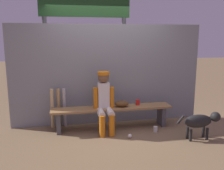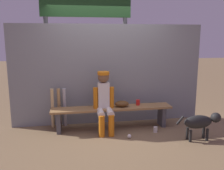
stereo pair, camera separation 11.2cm
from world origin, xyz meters
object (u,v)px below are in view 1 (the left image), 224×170
object	(u,v)px
dugout_bench	(112,112)
scoreboard	(88,9)
bat_wood_natural	(52,109)
player_seated	(105,100)
bat_wood_tan	(59,108)
dog	(201,121)
cup_on_bench	(138,102)
cup_on_ground	(155,129)
bat_aluminum_silver	(64,108)
baseball	(130,136)
baseball_glove	(122,104)

from	to	relation	value
dugout_bench	scoreboard	distance (m)	2.36
dugout_bench	bat_wood_natural	size ratio (longest dim) A/B	2.92
player_seated	bat_wood_tan	size ratio (longest dim) A/B	1.44
player_seated	dog	size ratio (longest dim) A/B	1.38
player_seated	cup_on_bench	world-z (taller)	player_seated
scoreboard	bat_wood_natural	bearing A→B (deg)	-134.50
bat_wood_tan	cup_on_ground	bearing A→B (deg)	-19.52
bat_aluminum_silver	cup_on_ground	distance (m)	1.87
cup_on_bench	bat_wood_tan	bearing A→B (deg)	171.37
bat_aluminum_silver	cup_on_bench	size ratio (longest dim) A/B	7.31
player_seated	cup_on_ground	world-z (taller)	player_seated
baseball	scoreboard	bearing A→B (deg)	109.71
bat_aluminum_silver	cup_on_bench	bearing A→B (deg)	-8.59
bat_wood_natural	baseball	world-z (taller)	bat_wood_natural
bat_wood_tan	dog	size ratio (longest dim) A/B	0.96
baseball	dugout_bench	bearing A→B (deg)	113.22
baseball	cup_on_bench	distance (m)	0.82
bat_wood_tan	baseball	xyz separation A→B (m)	(1.27, -0.84, -0.37)
cup_on_ground	cup_on_bench	size ratio (longest dim) A/B	1.00
player_seated	cup_on_ground	xyz separation A→B (m)	(0.96, -0.24, -0.58)
baseball_glove	bat_aluminum_silver	size ratio (longest dim) A/B	0.35
dugout_bench	scoreboard	world-z (taller)	scoreboard
player_seated	scoreboard	world-z (taller)	scoreboard
bat_aluminum_silver	bat_wood_natural	size ratio (longest dim) A/B	0.98
bat_wood_natural	bat_aluminum_silver	bearing A→B (deg)	14.19
dugout_bench	bat_wood_natural	bearing A→B (deg)	169.17
baseball	dog	distance (m)	1.30
bat_wood_natural	cup_on_bench	size ratio (longest dim) A/B	7.48
baseball_glove	bat_aluminum_silver	distance (m)	1.17
dugout_bench	baseball	size ratio (longest dim) A/B	32.46
bat_aluminum_silver	baseball	xyz separation A→B (m)	(1.16, -0.82, -0.37)
bat_wood_tan	cup_on_ground	world-z (taller)	bat_wood_tan
baseball_glove	baseball	bearing A→B (deg)	-87.04
baseball_glove	dog	distance (m)	1.52
bat_aluminum_silver	scoreboard	xyz separation A→B (m)	(0.59, 0.78, 2.02)
baseball_glove	dog	bearing A→B (deg)	-32.92
cup_on_ground	baseball	bearing A→B (deg)	-161.90
player_seated	baseball_glove	xyz separation A→B (m)	(0.37, 0.11, -0.13)
dugout_bench	dog	world-z (taller)	dog
baseball	cup_on_ground	world-z (taller)	cup_on_ground
baseball	scoreboard	size ratio (longest dim) A/B	0.02
dog	bat_wood_tan	bearing A→B (deg)	155.91
bat_wood_tan	cup_on_ground	distance (m)	1.98
baseball	dog	size ratio (longest dim) A/B	0.09
baseball_glove	cup_on_bench	xyz separation A→B (m)	(0.35, 0.06, -0.01)
bat_wood_tan	bat_wood_natural	xyz separation A→B (m)	(-0.13, -0.08, 0.01)
bat_wood_tan	dog	bearing A→B (deg)	-24.09
bat_aluminum_silver	cup_on_ground	bearing A→B (deg)	-20.17
baseball_glove	cup_on_bench	world-z (taller)	baseball_glove
baseball_glove	scoreboard	distance (m)	2.26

